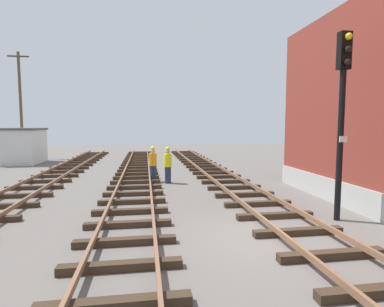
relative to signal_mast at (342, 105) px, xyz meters
name	(u,v)px	position (x,y,z in m)	size (l,w,h in m)	color
ground_plane	(261,237)	(-2.90, -1.03, -3.57)	(80.00, 80.00, 0.00)	#605B56
track_near_building	(298,230)	(-1.85, -1.03, -3.44)	(2.50, 52.06, 0.32)	#38281C
track_centre	(125,240)	(-6.41, -1.03, -3.44)	(2.50, 52.06, 0.32)	#38281C
signal_mast	(342,105)	(0.00, 0.00, 0.00)	(0.36, 0.40, 5.71)	black
control_hut	(21,146)	(-15.47, 16.86, -2.18)	(3.00, 3.80, 2.76)	silver
utility_pole_far	(21,103)	(-16.97, 21.26, 1.37)	(1.80, 0.24, 9.49)	brown
track_worker_foreground	(153,164)	(-5.51, 7.46, -2.64)	(0.40, 0.40, 1.87)	#262D4C
track_worker_distant	(168,165)	(-4.77, 6.92, -2.64)	(0.40, 0.40, 1.87)	#262D4C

